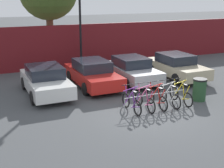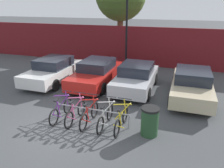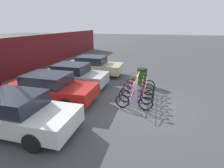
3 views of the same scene
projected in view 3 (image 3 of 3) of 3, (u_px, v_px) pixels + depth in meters
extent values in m
plane|color=#424447|center=(146.00, 105.00, 8.30)|extent=(120.00, 120.00, 0.00)
cylinder|color=gray|center=(135.00, 88.00, 8.95)|extent=(2.98, 0.04, 0.04)
cylinder|color=gray|center=(130.00, 105.00, 7.68)|extent=(0.04, 0.04, 0.55)
cylinder|color=gray|center=(138.00, 84.00, 10.40)|extent=(0.04, 0.04, 0.55)
torus|color=black|center=(146.00, 104.00, 7.73)|extent=(0.06, 0.66, 0.66)
torus|color=black|center=(122.00, 101.00, 7.98)|extent=(0.06, 0.66, 0.66)
cylinder|color=#752D99|center=(131.00, 95.00, 7.79)|extent=(0.60, 0.04, 0.76)
cylinder|color=#752D99|center=(132.00, 89.00, 7.68)|extent=(0.68, 0.04, 0.16)
cylinder|color=#752D99|center=(138.00, 97.00, 7.73)|extent=(0.14, 0.04, 0.63)
cylinder|color=#752D99|center=(143.00, 97.00, 7.67)|extent=(0.32, 0.03, 0.58)
cylinder|color=#752D99|center=(141.00, 104.00, 7.78)|extent=(0.40, 0.03, 0.08)
cylinder|color=#752D99|center=(123.00, 94.00, 7.86)|extent=(0.12, 0.04, 0.69)
cylinder|color=black|center=(125.00, 87.00, 7.73)|extent=(0.52, 0.03, 0.03)
cube|color=black|center=(141.00, 90.00, 7.59)|extent=(0.10, 0.22, 0.05)
torus|color=black|center=(147.00, 98.00, 8.30)|extent=(0.06, 0.66, 0.66)
torus|color=black|center=(125.00, 96.00, 8.56)|extent=(0.06, 0.66, 0.66)
cylinder|color=#E55993|center=(133.00, 90.00, 8.37)|extent=(0.60, 0.04, 0.76)
cylinder|color=#E55993|center=(134.00, 84.00, 8.25)|extent=(0.68, 0.04, 0.16)
cylinder|color=#E55993|center=(140.00, 92.00, 8.30)|extent=(0.14, 0.04, 0.63)
cylinder|color=#E55993|center=(144.00, 92.00, 8.25)|extent=(0.32, 0.03, 0.58)
cylinder|color=#E55993|center=(142.00, 98.00, 8.36)|extent=(0.40, 0.03, 0.08)
cylinder|color=#E55993|center=(126.00, 89.00, 8.44)|extent=(0.12, 0.04, 0.69)
cylinder|color=black|center=(127.00, 82.00, 8.31)|extent=(0.52, 0.03, 0.03)
cube|color=black|center=(142.00, 86.00, 8.17)|extent=(0.10, 0.22, 0.05)
torus|color=black|center=(148.00, 94.00, 8.84)|extent=(0.06, 0.66, 0.66)
torus|color=black|center=(127.00, 92.00, 9.09)|extent=(0.06, 0.66, 0.66)
cylinder|color=red|center=(134.00, 86.00, 8.90)|extent=(0.60, 0.04, 0.76)
cylinder|color=red|center=(136.00, 81.00, 8.78)|extent=(0.68, 0.04, 0.16)
cylinder|color=red|center=(141.00, 88.00, 8.84)|extent=(0.14, 0.04, 0.63)
cylinder|color=red|center=(145.00, 88.00, 8.78)|extent=(0.32, 0.03, 0.58)
cylinder|color=red|center=(144.00, 94.00, 8.89)|extent=(0.40, 0.03, 0.08)
cylinder|color=red|center=(128.00, 85.00, 8.97)|extent=(0.12, 0.04, 0.69)
cylinder|color=black|center=(129.00, 79.00, 8.84)|extent=(0.52, 0.03, 0.03)
cube|color=black|center=(143.00, 82.00, 8.70)|extent=(0.10, 0.22, 0.05)
torus|color=black|center=(148.00, 89.00, 9.43)|extent=(0.06, 0.66, 0.66)
torus|color=black|center=(129.00, 87.00, 9.68)|extent=(0.06, 0.66, 0.66)
cylinder|color=silver|center=(136.00, 82.00, 9.49)|extent=(0.60, 0.04, 0.76)
cylinder|color=silver|center=(137.00, 77.00, 9.38)|extent=(0.68, 0.04, 0.16)
cylinder|color=silver|center=(142.00, 84.00, 9.43)|extent=(0.14, 0.04, 0.63)
cylinder|color=silver|center=(146.00, 84.00, 9.37)|extent=(0.32, 0.03, 0.58)
cylinder|color=silver|center=(145.00, 89.00, 9.48)|extent=(0.40, 0.03, 0.08)
cylinder|color=silver|center=(130.00, 82.00, 9.56)|extent=(0.12, 0.04, 0.69)
cylinder|color=black|center=(131.00, 75.00, 9.43)|extent=(0.52, 0.03, 0.03)
cube|color=black|center=(144.00, 78.00, 9.29)|extent=(0.10, 0.22, 0.05)
torus|color=black|center=(149.00, 85.00, 9.99)|extent=(0.06, 0.66, 0.66)
torus|color=black|center=(131.00, 84.00, 10.24)|extent=(0.06, 0.66, 0.66)
cylinder|color=yellow|center=(137.00, 79.00, 10.05)|extent=(0.60, 0.04, 0.76)
cylinder|color=yellow|center=(139.00, 74.00, 9.94)|extent=(0.68, 0.04, 0.16)
cylinder|color=yellow|center=(143.00, 81.00, 9.99)|extent=(0.14, 0.04, 0.63)
cylinder|color=yellow|center=(147.00, 81.00, 9.93)|extent=(0.32, 0.03, 0.58)
cylinder|color=yellow|center=(146.00, 86.00, 10.04)|extent=(0.40, 0.03, 0.08)
cylinder|color=yellow|center=(132.00, 78.00, 10.12)|extent=(0.12, 0.04, 0.69)
cylinder|color=black|center=(133.00, 72.00, 9.99)|extent=(0.52, 0.03, 0.03)
cube|color=black|center=(145.00, 75.00, 9.85)|extent=(0.10, 0.22, 0.05)
cube|color=silver|center=(18.00, 116.00, 6.20)|extent=(1.80, 4.33, 0.62)
cube|color=#1E232D|center=(12.00, 101.00, 6.04)|extent=(1.58, 1.99, 0.52)
cylinder|color=black|center=(9.00, 108.00, 7.37)|extent=(0.20, 0.64, 0.64)
cylinder|color=black|center=(33.00, 143.00, 5.20)|extent=(0.20, 0.64, 0.64)
cylinder|color=black|center=(62.00, 115.00, 6.76)|extent=(0.20, 0.64, 0.64)
cube|color=red|center=(51.00, 90.00, 8.63)|extent=(1.80, 4.49, 0.62)
cube|color=#1E232D|center=(47.00, 79.00, 8.47)|extent=(1.58, 2.06, 0.52)
cylinder|color=black|center=(17.00, 99.00, 8.24)|extent=(0.20, 0.64, 0.64)
cylinder|color=black|center=(40.00, 87.00, 9.80)|extent=(0.20, 0.64, 0.64)
cylinder|color=black|center=(66.00, 105.00, 7.61)|extent=(0.20, 0.64, 0.64)
cylinder|color=black|center=(82.00, 91.00, 9.17)|extent=(0.20, 0.64, 0.64)
cube|color=#B7B7BC|center=(73.00, 77.00, 10.68)|extent=(1.80, 4.09, 0.62)
cube|color=#1E232D|center=(71.00, 68.00, 10.52)|extent=(1.58, 1.88, 0.52)
cylinder|color=black|center=(49.00, 84.00, 10.27)|extent=(0.20, 0.64, 0.64)
cylinder|color=black|center=(64.00, 76.00, 11.83)|extent=(0.20, 0.64, 0.64)
cylinder|color=black|center=(86.00, 88.00, 9.69)|extent=(0.20, 0.64, 0.64)
cylinder|color=black|center=(97.00, 79.00, 11.26)|extent=(0.20, 0.64, 0.64)
cube|color=#C1B28E|center=(93.00, 67.00, 13.16)|extent=(1.80, 4.35, 0.62)
cube|color=#1E232D|center=(92.00, 60.00, 13.00)|extent=(1.58, 2.00, 0.52)
cylinder|color=black|center=(73.00, 72.00, 12.77)|extent=(0.20, 0.64, 0.64)
cylinder|color=black|center=(83.00, 67.00, 14.33)|extent=(0.20, 0.64, 0.64)
cylinder|color=black|center=(106.00, 75.00, 12.15)|extent=(0.20, 0.64, 0.64)
cylinder|color=black|center=(112.00, 69.00, 13.71)|extent=(0.20, 0.64, 0.64)
cylinder|color=#234728|center=(142.00, 77.00, 11.00)|extent=(0.60, 0.60, 0.95)
cylinder|color=black|center=(142.00, 69.00, 10.83)|extent=(0.63, 0.63, 0.08)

